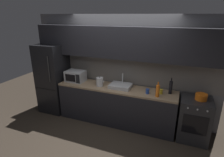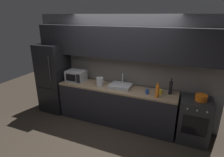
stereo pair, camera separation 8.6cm
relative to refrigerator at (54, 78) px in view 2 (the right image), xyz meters
The scene contains 13 objects.
ground_plane 2.17m from the refrigerator, 27.06° to the right, with size 10.00×10.00×0.00m, color #2D261E.
back_wall 1.90m from the refrigerator, ahead, with size 4.50×0.44×2.50m.
counter_run 1.82m from the refrigerator, ahead, with size 2.76×0.60×0.90m.
refrigerator is the anchor object (origin of this frame).
oven_range 3.51m from the refrigerator, ahead, with size 0.60×0.62×0.90m.
microwave 0.69m from the refrigerator, ahead, with size 0.46×0.35×0.27m.
sink_basin 1.87m from the refrigerator, ahead, with size 0.48×0.38×0.30m.
kettle 1.38m from the refrigerator, ahead, with size 0.20×0.16×0.23m.
wine_bottle_dark 2.96m from the refrigerator, ahead, with size 0.07×0.07×0.35m.
wine_bottle_orange 2.73m from the refrigerator, ahead, with size 0.08×0.08×0.31m.
mug_yellow 2.77m from the refrigerator, ahead, with size 0.07×0.07×0.10m, color gold.
mug_blue 2.51m from the refrigerator, ahead, with size 0.07×0.07×0.10m, color #234299.
cooking_pot 3.54m from the refrigerator, ahead, with size 0.23×0.23×0.12m.
Camera 2 is at (1.44, -2.75, 2.48)m, focal length 29.44 mm.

